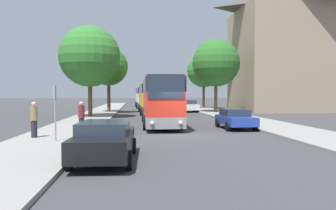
{
  "coord_description": "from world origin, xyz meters",
  "views": [
    {
      "loc": [
        -2.78,
        -18.59,
        2.41
      ],
      "look_at": [
        0.33,
        12.48,
        1.3
      ],
      "focal_mm": 35.0,
      "sensor_mm": 36.0,
      "label": 1
    }
  ],
  "objects_px": {
    "bus_rear": "(144,97)",
    "pedestrian_waiting_near": "(81,117)",
    "pedestrian_waiting_far": "(34,119)",
    "tree_left_near": "(109,67)",
    "bus_front": "(160,100)",
    "parked_car_right_far": "(189,106)",
    "parked_car_left_curb": "(105,140)",
    "bus_middle": "(151,98)",
    "tree_right_mid": "(204,71)",
    "tree_left_far": "(90,57)",
    "parked_car_right_near": "(235,118)",
    "tree_right_near": "(216,63)",
    "bus_stop_sign": "(55,106)"
  },
  "relations": [
    {
      "from": "bus_middle",
      "to": "tree_left_far",
      "type": "height_order",
      "value": "tree_left_far"
    },
    {
      "from": "tree_left_near",
      "to": "tree_right_mid",
      "type": "xyz_separation_m",
      "value": [
        13.97,
        9.73,
        0.26
      ]
    },
    {
      "from": "tree_left_near",
      "to": "tree_right_mid",
      "type": "height_order",
      "value": "tree_right_mid"
    },
    {
      "from": "parked_car_right_far",
      "to": "bus_stop_sign",
      "type": "distance_m",
      "value": 28.05
    },
    {
      "from": "pedestrian_waiting_near",
      "to": "tree_right_near",
      "type": "height_order",
      "value": "tree_right_near"
    },
    {
      "from": "bus_stop_sign",
      "to": "tree_left_near",
      "type": "relative_size",
      "value": 0.33
    },
    {
      "from": "pedestrian_waiting_far",
      "to": "tree_left_near",
      "type": "distance_m",
      "value": 24.17
    },
    {
      "from": "pedestrian_waiting_far",
      "to": "tree_left_near",
      "type": "relative_size",
      "value": 0.23
    },
    {
      "from": "pedestrian_waiting_far",
      "to": "tree_right_near",
      "type": "relative_size",
      "value": 0.21
    },
    {
      "from": "bus_front",
      "to": "tree_left_near",
      "type": "xyz_separation_m",
      "value": [
        -5.14,
        16.24,
        3.82
      ]
    },
    {
      "from": "bus_middle",
      "to": "parked_car_right_far",
      "type": "xyz_separation_m",
      "value": [
        5.09,
        2.81,
        -1.09
      ]
    },
    {
      "from": "tree_left_far",
      "to": "tree_right_near",
      "type": "bearing_deg",
      "value": 25.62
    },
    {
      "from": "bus_middle",
      "to": "tree_right_near",
      "type": "height_order",
      "value": "tree_right_near"
    },
    {
      "from": "bus_middle",
      "to": "parked_car_left_curb",
      "type": "relative_size",
      "value": 2.5
    },
    {
      "from": "bus_middle",
      "to": "pedestrian_waiting_near",
      "type": "distance_m",
      "value": 20.48
    },
    {
      "from": "pedestrian_waiting_near",
      "to": "tree_left_far",
      "type": "relative_size",
      "value": 0.2
    },
    {
      "from": "pedestrian_waiting_far",
      "to": "tree_right_mid",
      "type": "distance_m",
      "value": 37.29
    },
    {
      "from": "bus_middle",
      "to": "tree_right_near",
      "type": "distance_m",
      "value": 9.09
    },
    {
      "from": "parked_car_left_curb",
      "to": "pedestrian_waiting_near",
      "type": "distance_m",
      "value": 7.74
    },
    {
      "from": "bus_rear",
      "to": "tree_left_near",
      "type": "height_order",
      "value": "tree_left_near"
    },
    {
      "from": "bus_middle",
      "to": "pedestrian_waiting_near",
      "type": "height_order",
      "value": "bus_middle"
    },
    {
      "from": "bus_front",
      "to": "tree_left_far",
      "type": "xyz_separation_m",
      "value": [
        -6.28,
        7.85,
        4.1
      ]
    },
    {
      "from": "bus_front",
      "to": "parked_car_left_curb",
      "type": "xyz_separation_m",
      "value": [
        -2.96,
        -12.95,
        -1.14
      ]
    },
    {
      "from": "bus_front",
      "to": "tree_left_far",
      "type": "distance_m",
      "value": 10.85
    },
    {
      "from": "bus_front",
      "to": "bus_rear",
      "type": "height_order",
      "value": "bus_front"
    },
    {
      "from": "pedestrian_waiting_near",
      "to": "parked_car_left_curb",
      "type": "bearing_deg",
      "value": 40.85
    },
    {
      "from": "bus_front",
      "to": "parked_car_right_far",
      "type": "relative_size",
      "value": 2.57
    },
    {
      "from": "bus_rear",
      "to": "bus_stop_sign",
      "type": "bearing_deg",
      "value": -99.12
    },
    {
      "from": "parked_car_right_far",
      "to": "bus_stop_sign",
      "type": "bearing_deg",
      "value": 65.6
    },
    {
      "from": "bus_front",
      "to": "parked_car_right_far",
      "type": "height_order",
      "value": "bus_front"
    },
    {
      "from": "parked_car_left_curb",
      "to": "tree_left_near",
      "type": "bearing_deg",
      "value": 96.72
    },
    {
      "from": "pedestrian_waiting_near",
      "to": "tree_right_near",
      "type": "xyz_separation_m",
      "value": [
        12.94,
        20.15,
        5.07
      ]
    },
    {
      "from": "parked_car_right_near",
      "to": "tree_left_near",
      "type": "relative_size",
      "value": 0.5
    },
    {
      "from": "bus_middle",
      "to": "tree_right_near",
      "type": "xyz_separation_m",
      "value": [
        8.03,
        0.28,
        4.25
      ]
    },
    {
      "from": "pedestrian_waiting_near",
      "to": "tree_right_mid",
      "type": "relative_size",
      "value": 0.21
    },
    {
      "from": "bus_middle",
      "to": "bus_stop_sign",
      "type": "distance_m",
      "value": 23.77
    },
    {
      "from": "bus_middle",
      "to": "pedestrian_waiting_far",
      "type": "height_order",
      "value": "bus_middle"
    },
    {
      "from": "bus_stop_sign",
      "to": "pedestrian_waiting_near",
      "type": "distance_m",
      "value": 3.39
    },
    {
      "from": "bus_rear",
      "to": "tree_right_mid",
      "type": "bearing_deg",
      "value": -29.28
    },
    {
      "from": "bus_rear",
      "to": "tree_left_far",
      "type": "height_order",
      "value": "tree_left_far"
    },
    {
      "from": "parked_car_right_near",
      "to": "tree_left_near",
      "type": "bearing_deg",
      "value": -63.47
    },
    {
      "from": "bus_stop_sign",
      "to": "bus_rear",
      "type": "bearing_deg",
      "value": 82.37
    },
    {
      "from": "tree_left_far",
      "to": "tree_right_near",
      "type": "height_order",
      "value": "tree_right_near"
    },
    {
      "from": "bus_front",
      "to": "bus_middle",
      "type": "bearing_deg",
      "value": 90.86
    },
    {
      "from": "bus_rear",
      "to": "pedestrian_waiting_near",
      "type": "distance_m",
      "value": 36.6
    },
    {
      "from": "pedestrian_waiting_near",
      "to": "tree_left_near",
      "type": "relative_size",
      "value": 0.23
    },
    {
      "from": "parked_car_left_curb",
      "to": "tree_left_far",
      "type": "distance_m",
      "value": 21.7
    },
    {
      "from": "pedestrian_waiting_far",
      "to": "tree_left_near",
      "type": "xyz_separation_m",
      "value": [
        1.91,
        23.65,
        4.63
      ]
    },
    {
      "from": "parked_car_right_far",
      "to": "tree_left_near",
      "type": "bearing_deg",
      "value": 3.47
    },
    {
      "from": "bus_stop_sign",
      "to": "pedestrian_waiting_far",
      "type": "bearing_deg",
      "value": 136.53
    }
  ]
}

